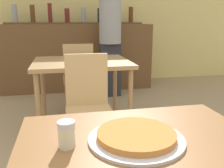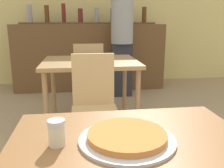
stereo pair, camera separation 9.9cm
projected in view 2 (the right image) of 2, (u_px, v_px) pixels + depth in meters
The scene contains 10 objects.
wall_back at pixel (88, 10), 4.76m from camera, with size 8.00×0.05×2.80m.
dining_table_near at pixel (133, 168), 0.94m from camera, with size 0.95×0.77×0.74m.
dining_table_far at pixel (91, 68), 2.73m from camera, with size 1.02×0.85×0.78m.
bar_counter at pixel (90, 57), 4.48m from camera, with size 2.60×0.56×1.14m.
bar_back_shelf at pixel (88, 19), 4.45m from camera, with size 2.39×0.24×0.35m.
chair_far_side_front at pixel (94, 100), 2.21m from camera, with size 0.40×0.40×0.91m.
chair_far_side_back at pixel (89, 73), 3.34m from camera, with size 0.40×0.40×0.91m.
pizza_tray at pixel (127, 137), 0.96m from camera, with size 0.37×0.37×0.04m.
cheese_shaker at pixel (57, 133), 0.92m from camera, with size 0.07×0.07×0.10m.
person_standing at pixel (122, 36), 3.89m from camera, with size 0.34×0.34×1.78m.
Camera 2 is at (-0.19, -0.82, 1.19)m, focal length 40.00 mm.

